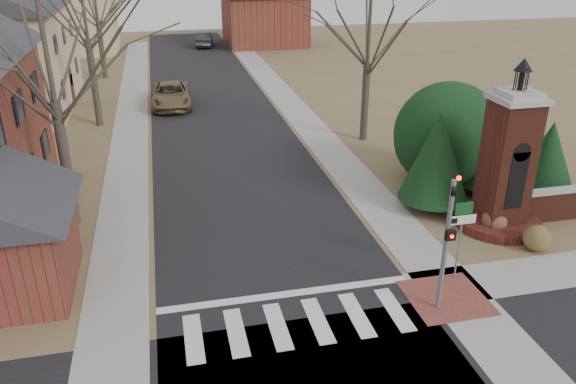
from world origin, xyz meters
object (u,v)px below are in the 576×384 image
object	(u,v)px
pickup_truck	(171,95)
sign_post	(462,225)
brick_gate_monument	(505,174)
distant_car	(204,39)
traffic_signal_pole	(448,233)

from	to	relation	value
pickup_truck	sign_post	bearing A→B (deg)	-68.59
brick_gate_monument	distant_car	world-z (taller)	brick_gate_monument
pickup_truck	distant_car	bearing A→B (deg)	81.36
brick_gate_monument	distant_car	bearing A→B (deg)	99.81
sign_post	pickup_truck	size ratio (longest dim) A/B	0.50
traffic_signal_pole	brick_gate_monument	distance (m)	6.47
brick_gate_monument	pickup_truck	bearing A→B (deg)	119.81
brick_gate_monument	pickup_truck	distance (m)	23.42
pickup_truck	distant_car	size ratio (longest dim) A/B	1.23
brick_gate_monument	distant_car	distance (m)	43.46
sign_post	traffic_signal_pole	bearing A→B (deg)	-132.43
traffic_signal_pole	pickup_truck	size ratio (longest dim) A/B	0.82
sign_post	brick_gate_monument	distance (m)	4.55
pickup_truck	traffic_signal_pole	bearing A→B (deg)	-72.37
brick_gate_monument	distant_car	size ratio (longest dim) A/B	1.46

